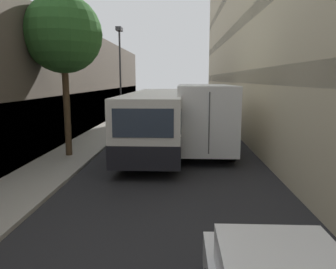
# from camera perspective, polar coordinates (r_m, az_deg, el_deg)

# --- Properties ---
(ground_plane) EXTENTS (150.00, 150.00, 0.00)m
(ground_plane) POSITION_cam_1_polar(r_m,az_deg,el_deg) (14.00, 0.24, -4.69)
(ground_plane) COLOR #232326
(sidewalk_left) EXTENTS (2.29, 60.00, 0.12)m
(sidewalk_left) POSITION_cam_1_polar(r_m,az_deg,el_deg) (14.85, -17.44, -4.07)
(sidewalk_left) COLOR #9E998E
(sidewalk_left) RESTS_ON ground_plane
(building_left_shopfront) EXTENTS (2.40, 60.00, 6.62)m
(building_left_shopfront) POSITION_cam_1_polar(r_m,az_deg,el_deg) (15.39, -25.93, 6.96)
(building_left_shopfront) COLOR #51473D
(building_left_shopfront) RESTS_ON ground_plane
(bus) EXTENTS (2.50, 11.49, 2.82)m
(bus) POSITION_cam_1_polar(r_m,az_deg,el_deg) (16.43, -2.00, 2.79)
(bus) COLOR silver
(bus) RESTS_ON ground_plane
(box_truck) EXTENTS (2.43, 7.78, 3.19)m
(box_truck) POSITION_cam_1_polar(r_m,az_deg,el_deg) (16.12, 6.14, 3.26)
(box_truck) COLOR silver
(box_truck) RESTS_ON ground_plane
(street_lamp) EXTENTS (0.36, 0.80, 6.69)m
(street_lamp) POSITION_cam_1_polar(r_m,az_deg,el_deg) (22.40, -8.37, 12.85)
(street_lamp) COLOR #38383D
(street_lamp) RESTS_ON sidewalk_left
(street_tree_left) EXTENTS (3.27, 3.27, 6.85)m
(street_tree_left) POSITION_cam_1_polar(r_m,az_deg,el_deg) (15.04, -17.81, 16.22)
(street_tree_left) COLOR #4C3823
(street_tree_left) RESTS_ON sidewalk_left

